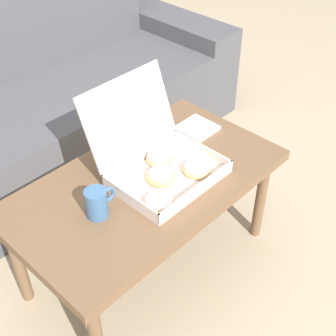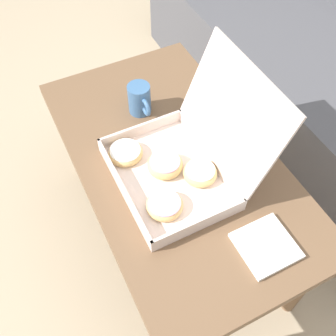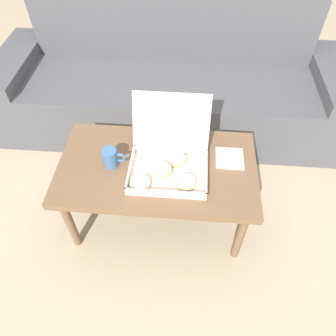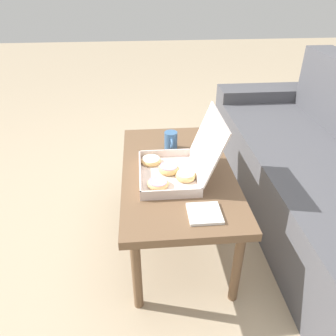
# 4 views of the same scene
# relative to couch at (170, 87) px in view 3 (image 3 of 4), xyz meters

# --- Properties ---
(ground_plane) EXTENTS (12.00, 12.00, 0.00)m
(ground_plane) POSITION_rel_couch_xyz_m (0.00, -0.79, -0.30)
(ground_plane) COLOR tan
(couch) EXTENTS (2.44, 0.78, 0.88)m
(couch) POSITION_rel_couch_xyz_m (0.00, 0.00, 0.00)
(couch) COLOR #4C4C51
(couch) RESTS_ON ground_plane
(coffee_table) EXTENTS (1.02, 0.57, 0.47)m
(coffee_table) POSITION_rel_couch_xyz_m (0.00, -0.92, 0.12)
(coffee_table) COLOR brown
(coffee_table) RESTS_ON ground_plane
(pastry_box) EXTENTS (0.39, 0.39, 0.32)m
(pastry_box) POSITION_rel_couch_xyz_m (0.06, -0.93, 0.22)
(pastry_box) COLOR silver
(pastry_box) RESTS_ON coffee_table
(coffee_mug) EXTENTS (0.12, 0.07, 0.10)m
(coffee_mug) POSITION_rel_couch_xyz_m (-0.23, -0.93, 0.22)
(coffee_mug) COLOR #3D6693
(coffee_mug) RESTS_ON coffee_table
(napkin_stack) EXTENTS (0.14, 0.14, 0.01)m
(napkin_stack) POSITION_rel_couch_xyz_m (0.37, -0.84, 0.17)
(napkin_stack) COLOR white
(napkin_stack) RESTS_ON coffee_table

